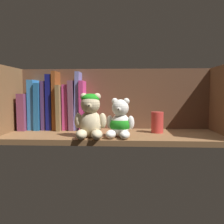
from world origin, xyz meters
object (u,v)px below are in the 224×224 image
at_px(book_6, 62,107).
at_px(pillar_candle, 157,122).
at_px(book_4, 51,102).
at_px(teddy_bear_smaller, 120,122).
at_px(book_7, 67,107).
at_px(book_11, 90,112).
at_px(book_0, 27,111).
at_px(book_3, 46,105).
at_px(book_1, 34,105).
at_px(book_10, 83,105).
at_px(book_5, 57,101).
at_px(teddy_bear_larger, 90,117).
at_px(book_8, 73,105).
at_px(book_2, 41,106).
at_px(book_9, 78,101).

height_order(book_6, pillar_candle, book_6).
height_order(book_4, teddy_bear_smaller, book_4).
relative_size(book_4, book_7, 1.22).
relative_size(book_4, book_11, 1.56).
xyz_separation_m(book_0, book_3, (0.08, 0.00, 0.03)).
height_order(book_0, pillar_candle, book_0).
distance_m(book_4, teddy_bear_smaller, 0.36).
bearing_deg(book_1, book_10, 0.00).
relative_size(book_5, teddy_bear_larger, 1.57).
bearing_deg(teddy_bear_larger, book_7, 123.52).
relative_size(book_0, book_7, 0.80).
bearing_deg(book_8, book_2, 180.00).
height_order(book_3, book_10, same).
distance_m(book_3, book_11, 0.20).
xyz_separation_m(book_11, pillar_candle, (0.28, -0.07, -0.03)).
bearing_deg(book_4, book_11, 0.00).
bearing_deg(book_11, book_4, 180.00).
bearing_deg(book_3, book_5, 0.00).
distance_m(book_9, teddy_bear_smaller, 0.27).
distance_m(book_1, book_10, 0.22).
relative_size(book_1, book_6, 1.12).
bearing_deg(book_0, book_1, 0.00).
bearing_deg(book_8, book_3, 180.00).
relative_size(book_11, teddy_bear_smaller, 1.08).
bearing_deg(book_7, teddy_bear_larger, -56.48).
bearing_deg(book_11, pillar_candle, -14.98).
height_order(book_10, pillar_candle, book_10).
distance_m(book_1, pillar_candle, 0.53).
xyz_separation_m(book_1, book_7, (0.15, 0.00, -0.01)).
bearing_deg(teddy_bear_larger, book_2, 141.55).
relative_size(book_10, pillar_candle, 2.51).
distance_m(book_7, book_8, 0.03).
bearing_deg(book_6, book_0, 180.00).
xyz_separation_m(book_6, book_8, (0.05, 0.00, 0.01)).
xyz_separation_m(book_4, book_7, (0.07, 0.00, -0.02)).
relative_size(book_5, pillar_candle, 2.99).
height_order(book_0, book_3, book_3).
bearing_deg(book_7, teddy_bear_smaller, -37.77).
relative_size(book_1, teddy_bear_smaller, 1.52).
distance_m(book_1, book_6, 0.12).
xyz_separation_m(book_8, pillar_candle, (0.35, -0.07, -0.06)).
height_order(book_0, book_4, book_4).
xyz_separation_m(book_2, book_10, (0.19, 0.00, 0.00)).
bearing_deg(pillar_candle, book_2, 171.44).
xyz_separation_m(book_3, book_4, (0.02, 0.00, 0.01)).
xyz_separation_m(book_1, pillar_candle, (0.52, -0.07, -0.06)).
relative_size(book_11, teddy_bear_larger, 0.96).
bearing_deg(book_1, book_0, 180.00).
bearing_deg(book_10, book_6, 180.00).
relative_size(book_3, book_6, 1.10).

